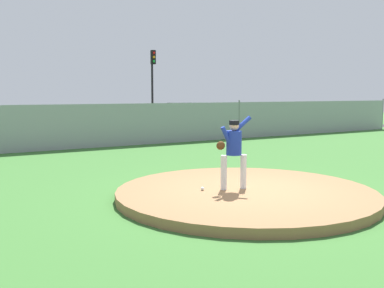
# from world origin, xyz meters

# --- Properties ---
(ground_plane) EXTENTS (80.00, 80.00, 0.00)m
(ground_plane) POSITION_xyz_m (0.00, 6.00, 0.00)
(ground_plane) COLOR #386B2D
(asphalt_strip) EXTENTS (44.00, 7.00, 0.01)m
(asphalt_strip) POSITION_xyz_m (0.00, 14.50, 0.00)
(asphalt_strip) COLOR #2B2B2D
(asphalt_strip) RESTS_ON ground_plane
(pitchers_mound) EXTENTS (5.42, 5.42, 0.18)m
(pitchers_mound) POSITION_xyz_m (0.00, 0.00, 0.09)
(pitchers_mound) COLOR olive
(pitchers_mound) RESTS_ON ground_plane
(pitcher_youth) EXTENTS (0.81, 0.32, 1.54)m
(pitcher_youth) POSITION_xyz_m (-0.21, 0.15, 1.08)
(pitcher_youth) COLOR silver
(pitcher_youth) RESTS_ON pitchers_mound
(baseball) EXTENTS (0.07, 0.07, 0.07)m
(baseball) POSITION_xyz_m (-0.84, 0.36, 0.22)
(baseball) COLOR white
(baseball) RESTS_ON pitchers_mound
(chainlink_fence) EXTENTS (36.79, 0.07, 1.87)m
(chainlink_fence) POSITION_xyz_m (0.00, 10.00, 0.89)
(chainlink_fence) COLOR gray
(chainlink_fence) RESTS_ON ground_plane
(parked_car_red) EXTENTS (1.83, 4.72, 1.66)m
(parked_car_red) POSITION_xyz_m (7.08, 14.19, 0.81)
(parked_car_red) COLOR #A81919
(parked_car_red) RESTS_ON ground_plane
(traffic_cone_orange) EXTENTS (0.40, 0.40, 0.55)m
(traffic_cone_orange) POSITION_xyz_m (8.66, 11.98, 0.26)
(traffic_cone_orange) COLOR orange
(traffic_cone_orange) RESTS_ON asphalt_strip
(traffic_light_far) EXTENTS (0.28, 0.46, 4.99)m
(traffic_light_far) POSITION_xyz_m (7.09, 19.08, 3.40)
(traffic_light_far) COLOR black
(traffic_light_far) RESTS_ON ground_plane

